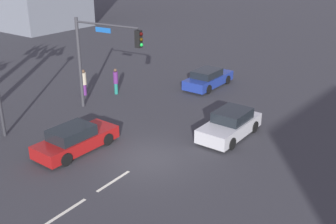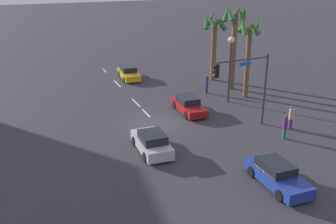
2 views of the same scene
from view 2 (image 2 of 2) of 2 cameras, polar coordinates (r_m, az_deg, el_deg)
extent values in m
plane|color=#333338|center=(31.44, -1.76, -1.64)|extent=(220.00, 220.00, 0.00)
cube|color=silver|center=(47.94, -9.22, 5.98)|extent=(1.84, 0.14, 0.01)
cube|color=silver|center=(42.32, -7.38, 4.11)|extent=(2.57, 0.14, 0.01)
cube|color=silver|center=(36.23, -4.70, 1.37)|extent=(2.45, 0.14, 0.01)
cube|color=silver|center=(33.61, -3.21, -0.15)|extent=(2.05, 0.14, 0.01)
cube|color=#B7B7BC|center=(26.67, -2.42, -4.69)|extent=(4.27, 1.89, 0.71)
cube|color=black|center=(26.18, -2.27, -3.66)|extent=(2.07, 1.61, 0.56)
cylinder|color=black|center=(27.68, -4.90, -4.21)|extent=(0.65, 0.24, 0.64)
cylinder|color=black|center=(28.11, -1.61, -3.73)|extent=(0.65, 0.24, 0.64)
cylinder|color=black|center=(25.41, -3.30, -6.55)|extent=(0.65, 0.24, 0.64)
cylinder|color=black|center=(25.89, 0.26, -5.97)|extent=(0.65, 0.24, 0.64)
cube|color=gold|center=(43.96, -5.69, 5.46)|extent=(4.53, 1.95, 0.64)
cube|color=black|center=(44.06, -5.80, 6.30)|extent=(2.21, 1.62, 0.56)
cylinder|color=black|center=(42.90, -4.21, 4.89)|extent=(0.65, 0.25, 0.64)
cylinder|color=black|center=(42.54, -6.31, 4.69)|extent=(0.65, 0.25, 0.64)
cylinder|color=black|center=(45.48, -5.09, 5.78)|extent=(0.65, 0.25, 0.64)
cylinder|color=black|center=(45.14, -7.08, 5.59)|extent=(0.65, 0.25, 0.64)
cube|color=maroon|center=(33.66, 3.06, 0.74)|extent=(4.43, 1.84, 0.64)
cube|color=black|center=(33.69, 2.91, 1.83)|extent=(2.15, 1.56, 0.54)
cylinder|color=black|center=(32.86, 5.24, -0.12)|extent=(0.65, 0.24, 0.64)
cylinder|color=black|center=(32.26, 2.68, -0.46)|extent=(0.65, 0.24, 0.64)
cylinder|color=black|center=(35.18, 3.40, 1.35)|extent=(0.65, 0.24, 0.64)
cylinder|color=black|center=(34.62, 0.98, 1.06)|extent=(0.65, 0.24, 0.64)
cube|color=navy|center=(23.60, 15.62, -9.14)|extent=(4.51, 1.80, 0.67)
cube|color=black|center=(23.51, 15.37, -7.61)|extent=(2.17, 1.56, 0.51)
cylinder|color=black|center=(23.23, 19.25, -10.59)|extent=(0.64, 0.23, 0.64)
cylinder|color=black|center=(22.31, 15.94, -11.57)|extent=(0.64, 0.23, 0.64)
cylinder|color=black|center=(25.09, 15.25, -7.69)|extent=(0.64, 0.23, 0.64)
cylinder|color=black|center=(24.24, 12.08, -8.44)|extent=(0.64, 0.23, 0.64)
cylinder|color=#38383D|center=(31.29, 13.85, 3.16)|extent=(0.20, 0.20, 5.67)
cylinder|color=#38383D|center=(29.26, 10.83, 7.45)|extent=(0.45, 4.51, 0.12)
cube|color=black|center=(28.14, 7.03, 5.94)|extent=(0.34, 0.34, 0.95)
sphere|color=#360503|center=(27.97, 6.74, 6.48)|extent=(0.20, 0.20, 0.20)
sphere|color=#392605|center=(28.04, 6.71, 5.89)|extent=(0.20, 0.20, 0.20)
sphere|color=green|center=(28.12, 6.69, 5.30)|extent=(0.20, 0.20, 0.20)
cube|color=#1959B2|center=(29.47, 11.14, 6.88)|extent=(0.12, 1.10, 0.28)
cylinder|color=#2D2D33|center=(35.92, 8.93, 5.57)|extent=(0.18, 0.18, 5.46)
sphere|color=#F2EACC|center=(35.28, 9.20, 10.30)|extent=(0.56, 0.56, 0.56)
cylinder|color=#333338|center=(38.90, 5.61, 3.32)|extent=(0.35, 0.35, 0.81)
cylinder|color=#2D478C|center=(38.66, 5.65, 4.51)|extent=(0.46, 0.46, 0.88)
sphere|color=#8C664C|center=(38.51, 5.68, 5.31)|extent=(0.24, 0.24, 0.24)
cylinder|color=#59266B|center=(31.79, 17.35, -1.63)|extent=(0.40, 0.40, 0.76)
cylinder|color=#B2A58C|center=(31.51, 17.50, -0.29)|extent=(0.53, 0.53, 0.83)
sphere|color=brown|center=(31.33, 17.60, 0.62)|extent=(0.23, 0.23, 0.23)
cylinder|color=#1E7266|center=(29.80, 16.53, -3.04)|extent=(0.31, 0.31, 0.77)
cylinder|color=#59266B|center=(29.49, 16.68, -1.61)|extent=(0.42, 0.42, 0.84)
sphere|color=brown|center=(29.30, 16.79, -0.65)|extent=(0.23, 0.23, 0.23)
cylinder|color=brown|center=(42.89, 6.64, 8.74)|extent=(0.55, 0.55, 6.34)
cone|color=#2D6633|center=(41.61, 7.54, 12.65)|extent=(0.72, 1.79, 1.68)
cone|color=#2D6633|center=(42.21, 7.74, 12.87)|extent=(1.41, 1.33, 1.32)
cone|color=#2D6633|center=(42.92, 7.24, 12.88)|extent=(1.34, 1.13, 1.33)
cone|color=#2D6633|center=(43.13, 6.32, 13.46)|extent=(0.64, 1.45, 1.82)
cone|color=#2D6633|center=(42.37, 5.63, 13.03)|extent=(1.42, 1.12, 1.79)
cone|color=#2D6633|center=(41.71, 6.25, 13.03)|extent=(1.57, 1.21, 1.45)
cylinder|color=brown|center=(39.82, 9.47, 8.56)|extent=(0.53, 0.53, 7.55)
cone|color=#2D6633|center=(38.68, 10.51, 13.94)|extent=(0.75, 1.24, 1.52)
cone|color=#2D6633|center=(39.28, 11.00, 14.00)|extent=(1.35, 1.06, 1.68)
cone|color=#2D6633|center=(39.92, 9.93, 14.12)|extent=(1.19, 1.29, 1.51)
cone|color=#2D6633|center=(39.58, 8.54, 14.14)|extent=(1.23, 1.39, 1.89)
cone|color=#2D6633|center=(38.73, 8.99, 13.98)|extent=(1.34, 0.80, 1.53)
cylinder|color=brown|center=(37.58, 11.47, 6.91)|extent=(0.46, 0.46, 6.52)
cone|color=#38702D|center=(36.32, 12.41, 11.85)|extent=(0.66, 1.44, 1.44)
cone|color=#38702D|center=(37.16, 12.80, 12.11)|extent=(1.27, 0.81, 1.38)
cone|color=#38702D|center=(37.88, 11.91, 11.95)|extent=(1.50, 1.76, 1.58)
cone|color=#38702D|center=(37.20, 10.83, 12.25)|extent=(1.25, 1.45, 1.41)
cone|color=#38702D|center=(36.36, 10.89, 12.21)|extent=(1.26, 0.76, 1.74)
camera|label=1|loc=(41.03, -23.87, 15.47)|focal=43.27mm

